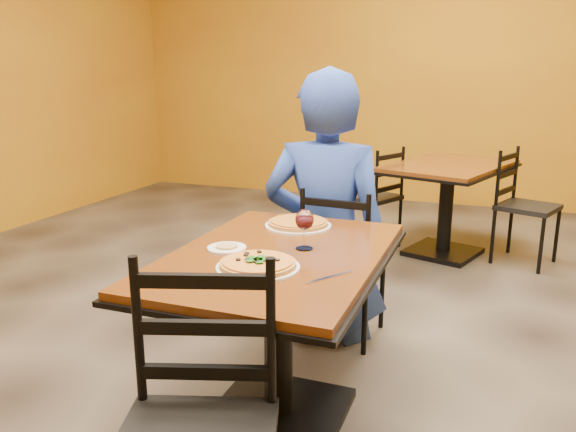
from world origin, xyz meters
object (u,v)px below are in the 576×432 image
at_px(table_second, 447,188).
at_px(plate_main, 258,267).
at_px(chair_main_far, 344,262).
at_px(wine_glass, 304,228).
at_px(chair_second_left, 372,197).
at_px(table_main, 278,297).
at_px(diner, 326,207).
at_px(chair_second_right, 528,208).
at_px(plate_far, 298,226).
at_px(side_plate, 227,248).
at_px(pizza_main, 258,263).
at_px(pizza_far, 298,222).

bearing_deg(table_second, plate_main, -98.89).
bearing_deg(chair_main_far, wine_glass, 95.97).
relative_size(chair_second_left, wine_glass, 4.78).
bearing_deg(table_main, diner, 93.96).
bearing_deg(chair_second_right, table_second, 110.91).
distance_m(plate_far, side_plate, 0.46).
distance_m(table_main, wine_glass, 0.31).
height_order(diner, side_plate, diner).
relative_size(table_second, side_plate, 8.37).
bearing_deg(diner, chair_main_far, 174.52).
distance_m(chair_second_right, side_plate, 2.92).
bearing_deg(plate_main, pizza_main, 0.00).
distance_m(table_second, chair_second_right, 0.62).
bearing_deg(chair_second_right, side_plate, 175.28).
height_order(pizza_main, side_plate, pizza_main).
distance_m(plate_main, side_plate, 0.27).
xyz_separation_m(chair_second_right, plate_main, (-1.04, -2.79, 0.31)).
bearing_deg(chair_second_right, pizza_far, 174.22).
bearing_deg(plate_main, side_plate, 141.22).
bearing_deg(wine_glass, chair_main_far, 92.59).
relative_size(chair_main_far, pizza_main, 3.06).
height_order(chair_main_far, pizza_far, chair_main_far).
distance_m(table_second, diner, 1.79).
xyz_separation_m(table_second, side_plate, (-0.65, -2.62, 0.20)).
relative_size(diner, plate_main, 4.78).
height_order(table_second, plate_far, plate_far).
height_order(table_second, chair_second_left, chair_second_left).
distance_m(chair_main_far, diner, 0.33).
bearing_deg(wine_glass, plate_main, -105.96).
xyz_separation_m(table_main, chair_second_left, (-0.17, 2.58, -0.13)).
relative_size(plate_main, pizza_far, 1.11).
distance_m(pizza_main, plate_far, 0.60).
relative_size(side_plate, wine_glass, 0.89).
bearing_deg(wine_glass, table_main, -135.96).
bearing_deg(pizza_far, chair_main_far, 77.88).
xyz_separation_m(table_second, chair_second_right, (0.61, 0.00, -0.11)).
height_order(chair_second_right, pizza_main, chair_second_right).
height_order(plate_main, pizza_main, pizza_main).
xyz_separation_m(pizza_far, wine_glass, (0.14, -0.31, 0.07)).
xyz_separation_m(chair_second_right, plate_far, (-1.10, -2.19, 0.31)).
height_order(chair_second_left, wine_glass, wine_glass).
bearing_deg(diner, plate_far, 85.76).
distance_m(pizza_far, wine_glass, 0.35).
relative_size(chair_main_far, chair_second_left, 1.01).
height_order(plate_main, wine_glass, wine_glass).
relative_size(diner, wine_glass, 8.23).
distance_m(diner, pizza_main, 1.08).
xyz_separation_m(chair_second_left, wine_glass, (0.25, -2.50, 0.41)).
bearing_deg(plate_main, table_main, 90.50).
bearing_deg(table_main, chair_main_far, 86.82).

